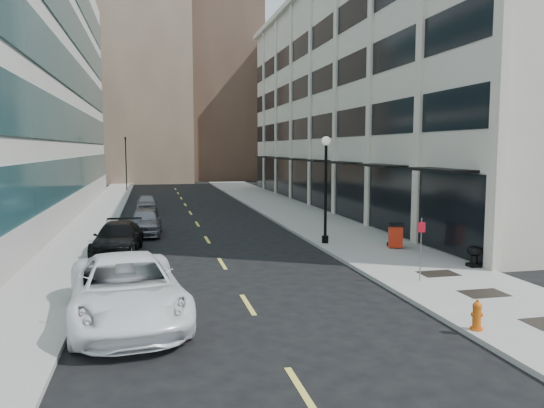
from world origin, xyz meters
name	(u,v)px	position (x,y,z in m)	size (l,w,h in m)	color
ground	(261,325)	(0.00, 0.00, 0.00)	(160.00, 160.00, 0.00)	black
sidewalk_right	(310,219)	(7.50, 20.00, 0.07)	(5.00, 80.00, 0.15)	gray
sidewalk_left	(91,226)	(-6.50, 20.00, 0.07)	(3.00, 80.00, 0.15)	gray
building_right	(395,97)	(16.94, 26.99, 8.99)	(15.30, 46.50, 18.25)	beige
skyline_tan_near	(140,86)	(-4.00, 68.00, 14.00)	(14.00, 18.00, 28.00)	#957C61
skyline_brown	(218,71)	(8.00, 72.00, 17.00)	(12.00, 16.00, 34.00)	brown
skyline_tan_far	(78,110)	(-14.00, 78.00, 11.00)	(12.00, 14.00, 22.00)	#957C61
skyline_stone	(288,114)	(18.00, 66.00, 10.00)	(10.00, 14.00, 20.00)	beige
grate_mid	(484,293)	(7.60, 1.00, 0.15)	(1.40, 1.00, 0.01)	black
grate_far	(438,273)	(7.60, 3.80, 0.15)	(1.40, 1.00, 0.01)	black
road_centerline	(202,231)	(0.00, 17.00, 0.01)	(0.15, 68.20, 0.01)	#D8CC4C
traffic_signal	(125,140)	(-5.50, 48.00, 5.72)	(0.66, 0.66, 6.98)	black
car_white_van	(127,290)	(-3.58, 1.18, 0.91)	(3.00, 6.52, 1.81)	white
car_black_pickup	(118,238)	(-4.39, 11.21, 0.71)	(1.99, 4.90, 1.42)	black
car_silver_sedan	(145,222)	(-3.20, 16.34, 0.74)	(1.76, 4.37, 1.49)	gray
car_grey_sedan	(147,203)	(-3.20, 27.97, 0.64)	(1.52, 3.77, 1.28)	gray
fire_hydrant	(477,315)	(5.30, -2.00, 0.54)	(0.32, 0.32, 0.79)	#E15E0F
trash_bin	(395,235)	(8.37, 8.99, 0.77)	(0.92, 0.92, 1.16)	red
lamppost	(326,179)	(5.54, 10.93, 3.31)	(0.45, 0.45, 5.39)	black
sign_post	(421,240)	(6.40, 2.99, 1.61)	(0.26, 0.08, 2.25)	slate
urn_planter	(474,254)	(9.59, 4.55, 0.66)	(0.61, 0.61, 0.85)	black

